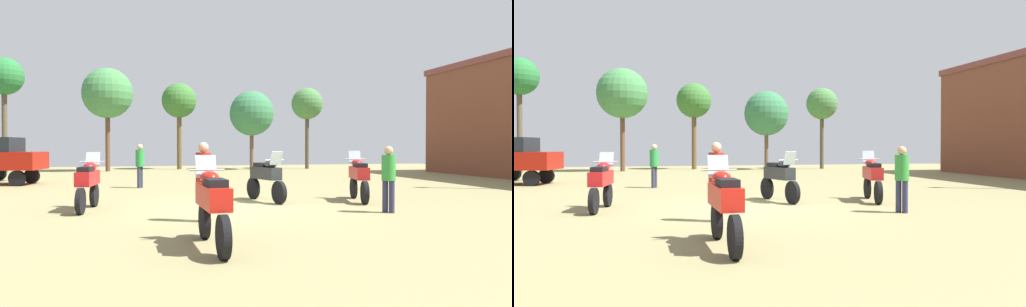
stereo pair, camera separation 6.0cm
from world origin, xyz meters
TOP-DOWN VIEW (x-y plane):
  - ground_plane at (0.00, 0.00)m, footprint 44.00×52.00m
  - motorcycle_1 at (-3.69, 0.28)m, footprint 0.62×2.13m
  - motorcycle_2 at (3.95, 0.57)m, footprint 0.75×2.18m
  - motorcycle_3 at (-1.17, -4.79)m, footprint 0.62×2.27m
  - motorcycle_4 at (1.22, 1.07)m, footprint 0.80×2.13m
  - person_1 at (-1.01, -2.14)m, footprint 0.41×0.41m
  - person_2 at (-2.49, 6.49)m, footprint 0.46×0.46m
  - person_3 at (3.59, -1.85)m, footprint 0.48×0.48m
  - tree_1 at (8.87, 19.28)m, footprint 2.24×2.24m
  - tree_3 at (4.79, 19.11)m, footprint 3.07×3.07m
  - tree_4 at (-4.68, 18.94)m, footprint 3.20×3.20m
  - tree_5 at (-0.05, 20.56)m, footprint 2.41×2.41m
  - tree_7 at (-10.65, 18.76)m, footprint 2.27×2.27m

SIDE VIEW (x-z plane):
  - ground_plane at x=0.00m, z-range 0.00..0.02m
  - motorcycle_1 at x=-3.69m, z-range 0.00..1.49m
  - motorcycle_4 at x=1.22m, z-range 0.01..1.50m
  - motorcycle_2 at x=3.95m, z-range 0.01..1.50m
  - motorcycle_3 at x=-1.17m, z-range 0.01..1.50m
  - person_3 at x=3.59m, z-range 0.15..1.80m
  - person_2 at x=-2.49m, z-range 0.16..1.88m
  - person_1 at x=-1.01m, z-range 0.17..1.90m
  - tree_3 at x=4.79m, z-range 1.17..6.57m
  - tree_1 at x=8.87m, z-range 1.70..7.45m
  - tree_5 at x=-0.05m, z-range 1.73..7.71m
  - tree_4 at x=-4.68m, z-range 1.69..8.28m
  - tree_7 at x=-10.65m, z-range 2.25..9.25m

